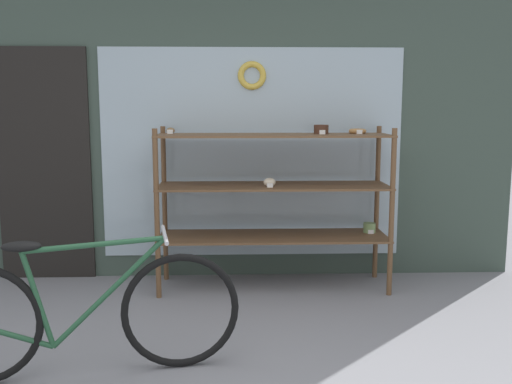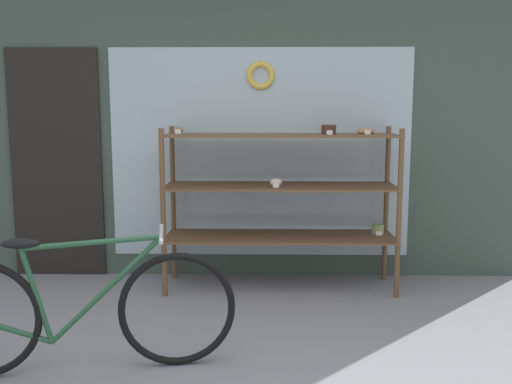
{
  "view_description": "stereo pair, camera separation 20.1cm",
  "coord_description": "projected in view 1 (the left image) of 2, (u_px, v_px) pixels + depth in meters",
  "views": [
    {
      "loc": [
        0.06,
        -2.8,
        1.58
      ],
      "look_at": [
        0.19,
        0.95,
        1.01
      ],
      "focal_mm": 40.0,
      "sensor_mm": 36.0,
      "label": 1
    },
    {
      "loc": [
        0.26,
        -2.81,
        1.58
      ],
      "look_at": [
        0.19,
        0.95,
        1.01
      ],
      "focal_mm": 40.0,
      "sensor_mm": 36.0,
      "label": 2
    }
  ],
  "objects": [
    {
      "name": "storefront_facade",
      "position": [
        225.0,
        102.0,
        5.18
      ],
      "size": [
        5.27,
        0.13,
        3.32
      ],
      "color": "#3D4C42",
      "rests_on": "ground_plane"
    },
    {
      "name": "display_case",
      "position": [
        276.0,
        188.0,
        4.91
      ],
      "size": [
        1.98,
        0.55,
        1.42
      ],
      "color": "brown",
      "rests_on": "ground_plane"
    },
    {
      "name": "bicycle",
      "position": [
        81.0,
        314.0,
        3.32
      ],
      "size": [
        1.83,
        0.49,
        0.84
      ],
      "rotation": [
        0.0,
        0.0,
        0.17
      ],
      "color": "black",
      "rests_on": "ground_plane"
    }
  ]
}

